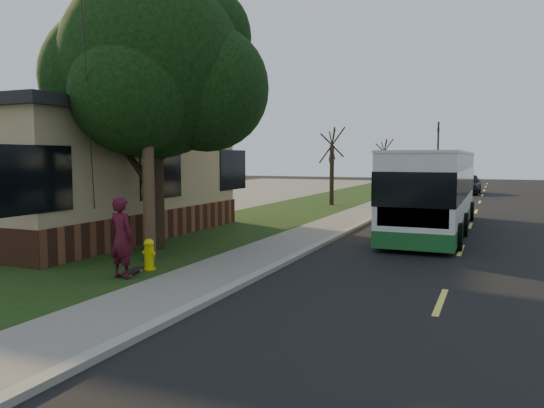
% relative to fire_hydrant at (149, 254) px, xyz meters
% --- Properties ---
extents(ground, '(120.00, 120.00, 0.00)m').
position_rel_fire_hydrant_xyz_m(ground, '(2.60, 0.00, -0.43)').
color(ground, black).
rests_on(ground, ground).
extents(road, '(8.00, 80.00, 0.01)m').
position_rel_fire_hydrant_xyz_m(road, '(6.60, 10.00, -0.43)').
color(road, black).
rests_on(road, ground).
extents(curb, '(0.25, 80.00, 0.12)m').
position_rel_fire_hydrant_xyz_m(curb, '(2.60, 10.00, -0.37)').
color(curb, gray).
rests_on(curb, ground).
extents(sidewalk, '(2.00, 80.00, 0.08)m').
position_rel_fire_hydrant_xyz_m(sidewalk, '(1.60, 10.00, -0.39)').
color(sidewalk, slate).
rests_on(sidewalk, ground).
extents(grass_verge, '(5.00, 80.00, 0.07)m').
position_rel_fire_hydrant_xyz_m(grass_verge, '(-1.90, 10.00, -0.40)').
color(grass_verge, black).
rests_on(grass_verge, ground).
extents(building_lot, '(15.00, 80.00, 0.04)m').
position_rel_fire_hydrant_xyz_m(building_lot, '(-11.90, 10.00, -0.41)').
color(building_lot, slate).
rests_on(building_lot, ground).
extents(fire_hydrant, '(0.32, 0.32, 0.74)m').
position_rel_fire_hydrant_xyz_m(fire_hydrant, '(0.00, 0.00, 0.00)').
color(fire_hydrant, yellow).
rests_on(fire_hydrant, grass_verge).
extents(utility_pole, '(2.86, 3.21, 9.07)m').
position_rel_fire_hydrant_xyz_m(utility_pole, '(-0.71, 0.99, 4.20)').
color(utility_pole, '#473321').
rests_on(utility_pole, ground).
extents(leafy_tree, '(6.30, 6.00, 7.80)m').
position_rel_fire_hydrant_xyz_m(leafy_tree, '(-1.57, 2.65, 4.73)').
color(leafy_tree, black).
rests_on(leafy_tree, grass_verge).
extents(bare_tree_near, '(1.38, 1.21, 4.31)m').
position_rel_fire_hydrant_xyz_m(bare_tree_near, '(-0.90, 18.00, 1.72)').
color(bare_tree_near, black).
rests_on(bare_tree_near, grass_verge).
extents(bare_tree_far, '(1.38, 1.21, 4.03)m').
position_rel_fire_hydrant_xyz_m(bare_tree_far, '(-0.40, 30.00, 1.57)').
color(bare_tree_far, black).
rests_on(bare_tree_far, grass_verge).
extents(traffic_signal, '(0.18, 0.22, 5.50)m').
position_rel_fire_hydrant_xyz_m(traffic_signal, '(3.10, 34.00, 2.73)').
color(traffic_signal, '#2D2D30').
rests_on(traffic_signal, ground).
extents(transit_bus, '(2.48, 10.74, 2.91)m').
position_rel_fire_hydrant_xyz_m(transit_bus, '(5.40, 9.83, 1.12)').
color(transit_bus, silver).
rests_on(transit_bus, ground).
extents(skateboarder, '(0.70, 0.50, 1.79)m').
position_rel_fire_hydrant_xyz_m(skateboarder, '(-0.02, -0.95, 0.53)').
color(skateboarder, '#430D1A').
rests_on(skateboarder, grass_verge).
extents(skateboard_main, '(0.45, 0.92, 0.08)m').
position_rel_fire_hydrant_xyz_m(skateboard_main, '(-0.06, -0.55, -0.30)').
color(skateboard_main, black).
rests_on(skateboard_main, grass_verge).
extents(dumpster, '(1.58, 1.31, 1.30)m').
position_rel_fire_hydrant_xyz_m(dumpster, '(-5.69, 9.77, 0.26)').
color(dumpster, black).
rests_on(dumpster, building_lot).
extents(distant_car, '(1.97, 4.54, 1.53)m').
position_rel_fire_hydrant_xyz_m(distant_car, '(5.50, 31.33, 0.33)').
color(distant_car, black).
rests_on(distant_car, ground).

